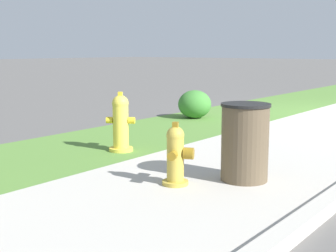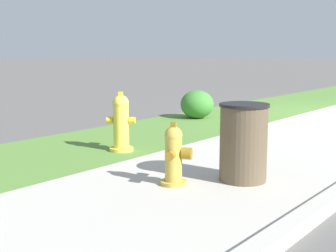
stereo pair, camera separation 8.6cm
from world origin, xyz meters
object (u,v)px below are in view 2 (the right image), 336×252
object	(u,v)px
fire_hydrant_near_corner	(174,156)
shrub_bush_far_verge	(197,104)
fire_hydrant_at_driveway	(121,123)
trash_bin	(243,143)

from	to	relation	value
fire_hydrant_near_corner	shrub_bush_far_verge	bearing A→B (deg)	-172.10
fire_hydrant_at_driveway	shrub_bush_far_verge	world-z (taller)	fire_hydrant_at_driveway
trash_bin	shrub_bush_far_verge	world-z (taller)	trash_bin
fire_hydrant_near_corner	shrub_bush_far_verge	xyz separation A→B (m)	(4.06, 2.55, -0.03)
trash_bin	shrub_bush_far_verge	bearing A→B (deg)	40.97
fire_hydrant_at_driveway	trash_bin	size ratio (longest dim) A/B	0.99
fire_hydrant_at_driveway	trash_bin	distance (m)	2.07
shrub_bush_far_verge	trash_bin	bearing A→B (deg)	-139.03
shrub_bush_far_verge	fire_hydrant_near_corner	bearing A→B (deg)	-147.82
trash_bin	shrub_bush_far_verge	distance (m)	4.61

